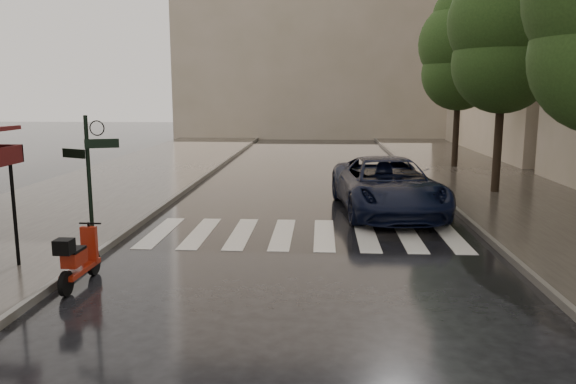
# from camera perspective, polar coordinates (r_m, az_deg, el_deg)

# --- Properties ---
(ground) EXTENTS (120.00, 120.00, 0.00)m
(ground) POSITION_cam_1_polar(r_m,az_deg,el_deg) (9.18, -19.17, -13.16)
(ground) COLOR black
(ground) RESTS_ON ground
(sidewalk_near) EXTENTS (6.00, 60.00, 0.12)m
(sidewalk_near) POSITION_cam_1_polar(r_m,az_deg,el_deg) (21.56, -18.16, 0.28)
(sidewalk_near) COLOR #38332D
(sidewalk_near) RESTS_ON ground
(sidewalk_far) EXTENTS (5.50, 60.00, 0.12)m
(sidewalk_far) POSITION_cam_1_polar(r_m,az_deg,el_deg) (21.20, 22.19, -0.12)
(sidewalk_far) COLOR #38332D
(sidewalk_far) RESTS_ON ground
(curb_near) EXTENTS (0.12, 60.00, 0.16)m
(curb_near) POSITION_cam_1_polar(r_m,az_deg,el_deg) (20.64, -10.25, 0.25)
(curb_near) COLOR #595651
(curb_near) RESTS_ON ground
(curb_far) EXTENTS (0.12, 60.00, 0.16)m
(curb_far) POSITION_cam_1_polar(r_m,az_deg,el_deg) (20.46, 14.75, -0.00)
(curb_far) COLOR #595651
(curb_far) RESTS_ON ground
(crosswalk) EXTENTS (7.85, 3.20, 0.01)m
(crosswalk) POSITION_cam_1_polar(r_m,az_deg,el_deg) (14.21, 1.58, -4.31)
(crosswalk) COLOR silver
(crosswalk) RESTS_ON ground
(signpost) EXTENTS (1.17, 0.29, 3.10)m
(signpost) POSITION_cam_1_polar(r_m,az_deg,el_deg) (11.82, -19.52, 1.21)
(signpost) COLOR black
(signpost) RESTS_ON ground
(backdrop_building) EXTENTS (22.00, 6.00, 20.00)m
(backdrop_building) POSITION_cam_1_polar(r_m,az_deg,el_deg) (46.22, 3.01, 18.09)
(backdrop_building) COLOR tan
(backdrop_building) RESTS_ON ground
(tree_mid) EXTENTS (3.80, 3.80, 8.34)m
(tree_mid) POSITION_cam_1_polar(r_m,az_deg,el_deg) (20.78, 21.20, 15.09)
(tree_mid) COLOR black
(tree_mid) RESTS_ON sidewalk_far
(tree_far) EXTENTS (3.80, 3.80, 8.16)m
(tree_far) POSITION_cam_1_polar(r_m,az_deg,el_deg) (27.56, 17.09, 13.63)
(tree_far) COLOR black
(tree_far) RESTS_ON sidewalk_far
(scooter) EXTENTS (0.43, 1.62, 1.07)m
(scooter) POSITION_cam_1_polar(r_m,az_deg,el_deg) (11.09, -20.53, -6.49)
(scooter) COLOR black
(scooter) RESTS_ON ground
(parked_car) EXTENTS (3.28, 6.12, 1.63)m
(parked_car) POSITION_cam_1_polar(r_m,az_deg,el_deg) (16.90, 10.05, 0.66)
(parked_car) COLOR black
(parked_car) RESTS_ON ground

